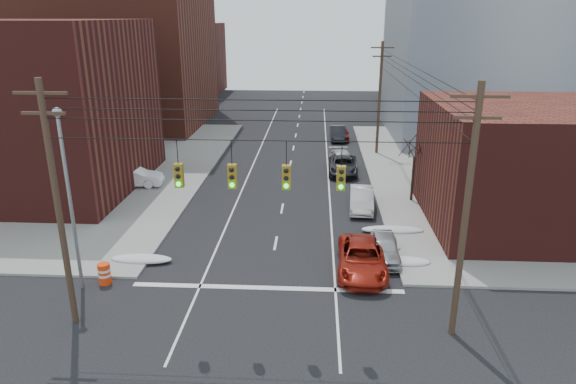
# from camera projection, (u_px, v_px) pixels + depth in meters

# --- Properties ---
(ground) EXTENTS (160.00, 160.00, 0.00)m
(ground) POSITION_uv_depth(u_px,v_px,m) (252.00, 371.00, 20.26)
(ground) COLOR black
(ground) RESTS_ON ground
(building_brick_tall) EXTENTS (24.00, 20.00, 30.00)m
(building_brick_tall) POSITION_uv_depth(u_px,v_px,m) (100.00, 0.00, 61.94)
(building_brick_tall) COLOR maroon
(building_brick_tall) RESTS_ON ground
(building_brick_near) EXTENTS (20.00, 16.00, 13.00)m
(building_brick_near) POSITION_uv_depth(u_px,v_px,m) (5.00, 107.00, 40.06)
(building_brick_near) COLOR #4F1B17
(building_brick_near) RESTS_ON ground
(building_brick_far) EXTENTS (22.00, 18.00, 12.00)m
(building_brick_far) POSITION_uv_depth(u_px,v_px,m) (155.00, 59.00, 89.52)
(building_brick_far) COLOR #4F1B17
(building_brick_far) RESTS_ON ground
(building_office) EXTENTS (22.00, 20.00, 25.00)m
(building_office) POSITION_uv_depth(u_px,v_px,m) (496.00, 23.00, 56.56)
(building_office) COLOR gray
(building_office) RESTS_ON ground
(building_glass) EXTENTS (20.00, 18.00, 22.00)m
(building_glass) POSITION_uv_depth(u_px,v_px,m) (454.00, 31.00, 81.48)
(building_glass) COLOR gray
(building_glass) RESTS_ON ground
(building_storefront) EXTENTS (16.00, 12.00, 8.00)m
(building_storefront) POSITION_uv_depth(u_px,v_px,m) (558.00, 167.00, 33.11)
(building_storefront) COLOR #4F1B17
(building_storefront) RESTS_ON ground
(utility_pole_left) EXTENTS (2.20, 0.28, 11.00)m
(utility_pole_left) POSITION_uv_depth(u_px,v_px,m) (57.00, 203.00, 21.65)
(utility_pole_left) COLOR #473323
(utility_pole_left) RESTS_ON ground
(utility_pole_right) EXTENTS (2.20, 0.28, 11.00)m
(utility_pole_right) POSITION_uv_depth(u_px,v_px,m) (466.00, 211.00, 20.76)
(utility_pole_right) COLOR #473323
(utility_pole_right) RESTS_ON ground
(utility_pole_far) EXTENTS (2.20, 0.28, 11.00)m
(utility_pole_far) POSITION_uv_depth(u_px,v_px,m) (380.00, 97.00, 50.02)
(utility_pole_far) COLOR #473323
(utility_pole_far) RESTS_ON ground
(traffic_signals) EXTENTS (17.00, 0.42, 2.02)m
(traffic_signals) POSITION_uv_depth(u_px,v_px,m) (259.00, 175.00, 20.72)
(traffic_signals) COLOR black
(traffic_signals) RESTS_ON ground
(street_light) EXTENTS (0.44, 0.44, 9.32)m
(street_light) POSITION_uv_depth(u_px,v_px,m) (68.00, 186.00, 24.62)
(street_light) COLOR gray
(street_light) RESTS_ON ground
(bare_tree) EXTENTS (2.09, 2.20, 4.93)m
(bare_tree) POSITION_uv_depth(u_px,v_px,m) (413.00, 172.00, 37.87)
(bare_tree) COLOR black
(bare_tree) RESTS_ON ground
(snow_nw) EXTENTS (3.50, 1.08, 0.42)m
(snow_nw) POSITION_uv_depth(u_px,v_px,m) (142.00, 259.00, 29.07)
(snow_nw) COLOR silver
(snow_nw) RESTS_ON ground
(snow_ne) EXTENTS (3.00, 1.08, 0.42)m
(snow_ne) POSITION_uv_depth(u_px,v_px,m) (403.00, 262.00, 28.77)
(snow_ne) COLOR silver
(snow_ne) RESTS_ON ground
(snow_east_far) EXTENTS (4.00, 1.08, 0.42)m
(snow_east_far) POSITION_uv_depth(u_px,v_px,m) (392.00, 230.00, 33.02)
(snow_east_far) COLOR silver
(snow_east_far) RESTS_ON ground
(red_pickup) EXTENTS (2.86, 5.77, 1.58)m
(red_pickup) POSITION_uv_depth(u_px,v_px,m) (362.00, 258.00, 27.85)
(red_pickup) COLOR maroon
(red_pickup) RESTS_ON ground
(parked_car_a) EXTENTS (1.85, 4.23, 1.42)m
(parked_car_a) POSITION_uv_depth(u_px,v_px,m) (385.00, 248.00, 29.29)
(parked_car_a) COLOR #AEAFB3
(parked_car_a) RESTS_ON ground
(parked_car_b) EXTENTS (1.95, 4.81, 1.55)m
(parked_car_b) POSITION_uv_depth(u_px,v_px,m) (362.00, 199.00, 36.90)
(parked_car_b) COLOR beige
(parked_car_b) RESTS_ON ground
(parked_car_c) EXTENTS (2.67, 5.45, 1.49)m
(parked_car_c) POSITION_uv_depth(u_px,v_px,m) (343.00, 165.00, 45.31)
(parked_car_c) COLOR black
(parked_car_c) RESTS_ON ground
(parked_car_d) EXTENTS (2.67, 5.31, 1.48)m
(parked_car_d) POSITION_uv_depth(u_px,v_px,m) (342.00, 160.00, 46.93)
(parked_car_d) COLOR silver
(parked_car_d) RESTS_ON ground
(parked_car_e) EXTENTS (1.64, 4.06, 1.38)m
(parked_car_e) POSITION_uv_depth(u_px,v_px,m) (341.00, 134.00, 57.72)
(parked_car_e) COLOR maroon
(parked_car_e) RESTS_ON ground
(parked_car_f) EXTENTS (1.75, 4.75, 1.55)m
(parked_car_f) POSITION_uv_depth(u_px,v_px,m) (338.00, 133.00, 57.51)
(parked_car_f) COLOR black
(parked_car_f) RESTS_ON ground
(lot_car_a) EXTENTS (4.90, 2.07, 1.57)m
(lot_car_a) POSITION_uv_depth(u_px,v_px,m) (133.00, 177.00, 41.44)
(lot_car_a) COLOR white
(lot_car_a) RESTS_ON sidewalk_nw
(lot_car_b) EXTENTS (5.90, 4.48, 1.49)m
(lot_car_b) POSITION_uv_depth(u_px,v_px,m) (114.00, 169.00, 43.70)
(lot_car_b) COLOR #AFB0B4
(lot_car_b) RESTS_ON sidewalk_nw
(lot_car_c) EXTENTS (5.78, 3.20, 1.58)m
(lot_car_c) POSITION_uv_depth(u_px,v_px,m) (25.00, 185.00, 39.37)
(lot_car_c) COLOR black
(lot_car_c) RESTS_ON sidewalk_nw
(lot_car_d) EXTENTS (4.40, 3.07, 1.39)m
(lot_car_d) POSITION_uv_depth(u_px,v_px,m) (97.00, 161.00, 46.39)
(lot_car_d) COLOR silver
(lot_car_d) RESTS_ON sidewalk_nw
(construction_barrel) EXTENTS (0.85, 0.85, 1.14)m
(construction_barrel) POSITION_uv_depth(u_px,v_px,m) (104.00, 273.00, 26.65)
(construction_barrel) COLOR #EF380C
(construction_barrel) RESTS_ON ground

